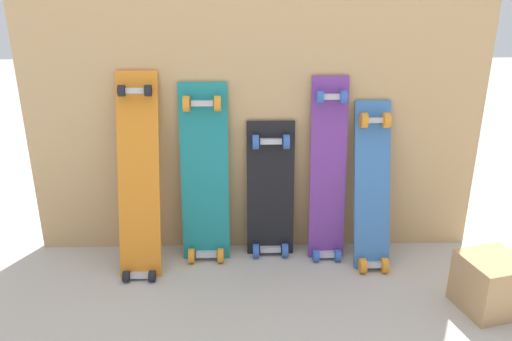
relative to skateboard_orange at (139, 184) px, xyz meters
The scene contains 8 objects.
ground_plane 0.67m from the skateboard_orange, 11.61° to the left, with size 12.00×12.00×0.00m, color #B2AAA0.
plywood_wall_panel 0.68m from the skateboard_orange, 18.75° to the left, with size 2.11×0.04×1.61m, color tan.
skateboard_orange is the anchor object (origin of this frame).
skateboard_teal 0.30m from the skateboard_orange, 16.00° to the left, with size 0.22×0.19×0.89m.
skateboard_black 0.61m from the skateboard_orange, ahead, with size 0.22×0.15×0.71m.
skateboard_purple 0.86m from the skateboard_orange, ahead, with size 0.17×0.19×0.92m.
skateboard_blue 1.06m from the skateboard_orange, ahead, with size 0.16×0.30×0.81m.
wooden_crate 1.53m from the skateboard_orange, 14.70° to the right, with size 0.23×0.23×0.23m, color tan.
Camera 1 is at (-0.05, -2.23, 1.28)m, focal length 36.10 mm.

